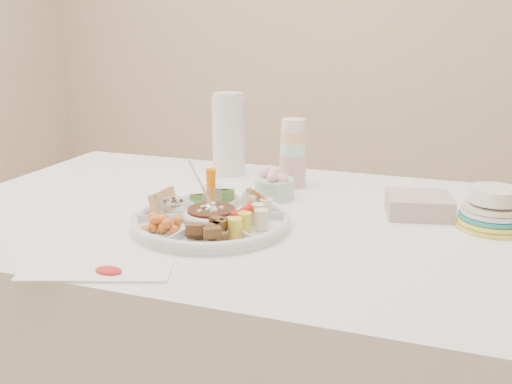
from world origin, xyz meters
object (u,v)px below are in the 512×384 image
(plate_stack, at_px, (493,207))
(thermos, at_px, (228,133))
(party_tray, at_px, (211,218))
(dining_table, at_px, (227,337))

(plate_stack, bearing_deg, thermos, 161.10)
(party_tray, xyz_separation_m, thermos, (-0.15, 0.48, 0.11))
(dining_table, xyz_separation_m, thermos, (-0.13, 0.36, 0.51))
(dining_table, relative_size, thermos, 5.61)
(dining_table, bearing_deg, thermos, 110.51)
(dining_table, bearing_deg, party_tray, -83.16)
(party_tray, height_order, thermos, thermos)
(thermos, bearing_deg, party_tray, -72.89)
(party_tray, relative_size, thermos, 1.40)
(dining_table, relative_size, party_tray, 4.00)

